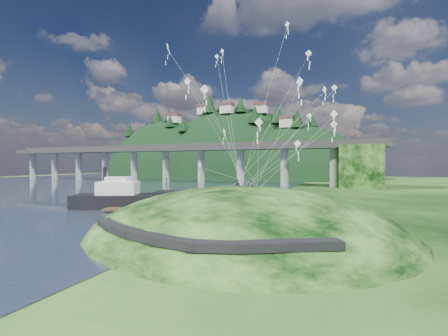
% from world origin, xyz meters
% --- Properties ---
extents(ground, '(320.00, 320.00, 0.00)m').
position_xyz_m(ground, '(0.00, 0.00, 0.00)').
color(ground, black).
rests_on(ground, ground).
extents(water, '(240.00, 240.00, 0.00)m').
position_xyz_m(water, '(-72.00, 30.00, 0.01)').
color(water, '#303D58').
rests_on(water, ground).
extents(grass_hill, '(36.00, 32.00, 13.00)m').
position_xyz_m(grass_hill, '(8.00, 2.00, -1.50)').
color(grass_hill, black).
rests_on(grass_hill, ground).
extents(footpath, '(22.29, 5.84, 0.83)m').
position_xyz_m(footpath, '(7.46, -9.74, 2.08)').
color(footpath, black).
rests_on(footpath, ground).
extents(bridge, '(160.00, 11.00, 15.00)m').
position_xyz_m(bridge, '(-26.46, 70.07, 9.70)').
color(bridge, '#2D2B2B').
rests_on(bridge, ground).
extents(far_ridge, '(153.00, 70.00, 94.50)m').
position_xyz_m(far_ridge, '(-43.58, 122.17, -7.44)').
color(far_ridge, black).
rests_on(far_ridge, ground).
extents(work_barge, '(20.32, 12.96, 6.94)m').
position_xyz_m(work_barge, '(-15.03, 11.21, 1.74)').
color(work_barge, black).
rests_on(work_barge, ground).
extents(wooden_dock, '(13.84, 5.04, 0.98)m').
position_xyz_m(wooden_dock, '(-9.61, 7.95, 0.43)').
color(wooden_dock, '#3A2C18').
rests_on(wooden_dock, ground).
extents(kite_flyers, '(2.42, 0.86, 1.79)m').
position_xyz_m(kite_flyers, '(7.53, 3.02, 5.82)').
color(kite_flyers, '#242530').
rests_on(kite_flyers, ground).
extents(kite_swarm, '(17.56, 17.59, 20.26)m').
position_xyz_m(kite_swarm, '(10.40, 3.53, 15.27)').
color(kite_swarm, white).
rests_on(kite_swarm, ground).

